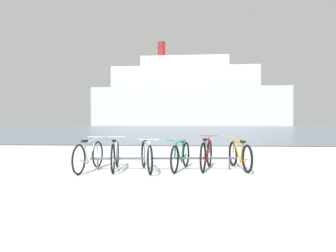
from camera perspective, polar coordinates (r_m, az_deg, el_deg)
The scene contains 9 objects.
ground at distance 58.49m, azimuth 2.72°, elevation -0.30°, with size 80.00×132.00×0.08m.
bike_rack at distance 7.39m, azimuth -0.78°, elevation -6.15°, with size 3.51×0.38×0.31m.
bicycle_0 at distance 7.49m, azimuth -14.50°, elevation -5.37°, with size 0.46×1.76×0.79m.
bicycle_1 at distance 7.49m, azimuth -9.82°, elevation -5.37°, with size 0.46×1.66×0.79m.
bicycle_2 at distance 7.26m, azimuth -4.03°, elevation -5.60°, with size 0.61×1.69×0.78m.
bicycle_3 at distance 7.42m, azimuth 2.38°, elevation -5.55°, with size 0.55×1.68×0.75m.
bicycle_4 at distance 7.53m, azimuth 7.17°, elevation -5.26°, with size 0.51×1.64×0.81m.
bicycle_5 at distance 7.70m, azimuth 13.20°, elevation -5.32°, with size 0.46×1.71×0.76m.
ferry_ship at distance 87.21m, azimuth 3.75°, elevation 5.37°, with size 53.69×13.02×23.80m.
Camera 1 is at (1.27, -4.56, 1.17)m, focal length 32.70 mm.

